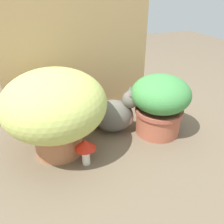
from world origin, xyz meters
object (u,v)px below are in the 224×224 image
(leafy_planter, at_px, (160,103))
(cat, at_px, (116,114))
(grass_planter, at_px, (55,108))
(mushroom_ornament_red, at_px, (85,147))

(leafy_planter, relative_size, cat, 1.06)
(leafy_planter, distance_m, cat, 0.29)
(grass_planter, xyz_separation_m, mushroom_ornament_red, (0.11, -0.17, -0.17))
(mushroom_ornament_red, bearing_deg, cat, 41.67)
(cat, bearing_deg, leafy_planter, -24.56)
(grass_planter, height_order, mushroom_ornament_red, grass_planter)
(leafy_planter, xyz_separation_m, cat, (-0.25, 0.11, -0.09))
(grass_planter, distance_m, leafy_planter, 0.63)
(grass_planter, xyz_separation_m, cat, (0.38, 0.08, -0.16))
(leafy_planter, relative_size, mushroom_ornament_red, 2.47)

